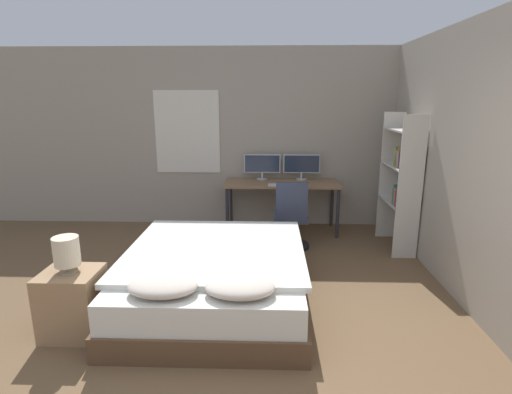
# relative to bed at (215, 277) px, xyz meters

# --- Properties ---
(ground_plane) EXTENTS (20.00, 20.00, 0.00)m
(ground_plane) POSITION_rel_bed_xyz_m (0.30, -1.21, -0.27)
(ground_plane) COLOR brown
(wall_back) EXTENTS (12.00, 0.08, 2.70)m
(wall_back) POSITION_rel_bed_xyz_m (0.29, 2.59, 1.08)
(wall_back) COLOR #9E9384
(wall_back) RESTS_ON ground_plane
(wall_side_right) EXTENTS (0.06, 12.00, 2.70)m
(wall_side_right) POSITION_rel_bed_xyz_m (2.42, 0.29, 1.08)
(wall_side_right) COLOR #9E9384
(wall_side_right) RESTS_ON ground_plane
(bed) EXTENTS (1.72, 2.03, 0.61)m
(bed) POSITION_rel_bed_xyz_m (0.00, 0.00, 0.00)
(bed) COLOR brown
(bed) RESTS_ON ground_plane
(nightstand) EXTENTS (0.47, 0.42, 0.57)m
(nightstand) POSITION_rel_bed_xyz_m (-1.13, -0.57, 0.02)
(nightstand) COLOR #997551
(nightstand) RESTS_ON ground_plane
(bedside_lamp) EXTENTS (0.21, 0.21, 0.31)m
(bedside_lamp) POSITION_rel_bed_xyz_m (-1.13, -0.57, 0.48)
(bedside_lamp) COLOR gray
(bedside_lamp) RESTS_ON nightstand
(desk) EXTENTS (1.68, 0.65, 0.75)m
(desk) POSITION_rel_bed_xyz_m (0.71, 2.19, 0.40)
(desk) COLOR #846042
(desk) RESTS_ON ground_plane
(monitor_left) EXTENTS (0.55, 0.16, 0.38)m
(monitor_left) POSITION_rel_bed_xyz_m (0.41, 2.42, 0.71)
(monitor_left) COLOR #B7B7BC
(monitor_left) RESTS_ON desk
(monitor_right) EXTENTS (0.55, 0.16, 0.38)m
(monitor_right) POSITION_rel_bed_xyz_m (1.01, 2.42, 0.71)
(monitor_right) COLOR #B7B7BC
(monitor_right) RESTS_ON desk
(keyboard) EXTENTS (0.41, 0.13, 0.02)m
(keyboard) POSITION_rel_bed_xyz_m (0.71, 1.97, 0.49)
(keyboard) COLOR #B7B7BC
(keyboard) RESTS_ON desk
(computer_mouse) EXTENTS (0.07, 0.05, 0.04)m
(computer_mouse) POSITION_rel_bed_xyz_m (1.00, 1.97, 0.50)
(computer_mouse) COLOR #B7B7BC
(computer_mouse) RESTS_ON desk
(office_chair) EXTENTS (0.52, 0.52, 0.93)m
(office_chair) POSITION_rel_bed_xyz_m (0.81, 1.48, 0.10)
(office_chair) COLOR black
(office_chair) RESTS_ON ground_plane
(bookshelf) EXTENTS (0.30, 0.83, 1.78)m
(bookshelf) POSITION_rel_bed_xyz_m (2.22, 1.50, 0.72)
(bookshelf) COLOR beige
(bookshelf) RESTS_ON ground_plane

